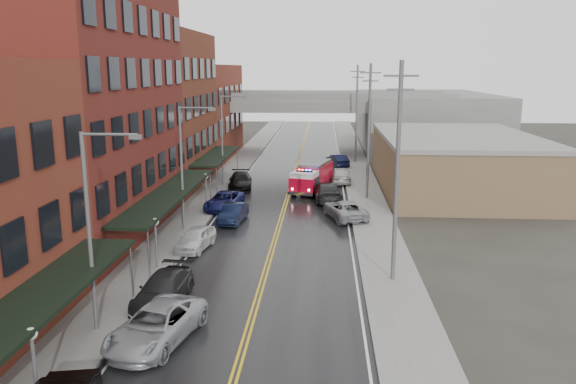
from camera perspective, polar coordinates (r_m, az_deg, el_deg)
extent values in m
cube|color=black|center=(46.26, -0.49, -2.02)|extent=(11.00, 160.00, 0.02)
cube|color=slate|center=(47.33, -9.34, -1.77)|extent=(3.00, 160.00, 0.15)
cube|color=slate|center=(46.30, 8.56, -2.06)|extent=(3.00, 160.00, 0.15)
cube|color=gray|center=(46.99, -7.38, -1.81)|extent=(0.30, 160.00, 0.15)
cube|color=gray|center=(46.19, 6.52, -2.04)|extent=(0.30, 160.00, 0.15)
cube|color=#5A1A18|center=(41.25, -20.23, 8.12)|extent=(9.00, 20.00, 18.00)
cube|color=brown|center=(57.76, -13.12, 8.10)|extent=(9.00, 15.00, 15.00)
cube|color=maroon|center=(74.75, -9.20, 8.03)|extent=(9.00, 20.00, 12.00)
cube|color=olive|center=(56.85, 16.60, 2.76)|extent=(14.00, 22.00, 5.00)
cube|color=slate|center=(86.27, 13.63, 7.08)|extent=(18.00, 30.00, 8.00)
cube|color=black|center=(23.22, -24.78, -10.44)|extent=(2.60, 16.00, 0.18)
cylinder|color=slate|center=(29.75, -15.60, -7.82)|extent=(0.10, 0.10, 3.00)
cube|color=black|center=(40.12, -11.99, -0.16)|extent=(2.60, 18.00, 0.18)
cylinder|color=slate|center=(32.25, -13.98, -6.13)|extent=(0.10, 0.10, 3.00)
cylinder|color=slate|center=(48.33, -7.88, 0.31)|extent=(0.10, 0.10, 3.00)
cube|color=black|center=(56.87, -7.28, 3.69)|extent=(2.60, 13.00, 0.18)
cylinder|color=slate|center=(51.02, -7.26, 0.97)|extent=(0.10, 0.10, 3.00)
cylinder|color=slate|center=(62.84, -5.16, 3.19)|extent=(0.10, 0.10, 3.00)
cylinder|color=#59595B|center=(21.82, -24.30, -16.55)|extent=(0.14, 0.14, 2.80)
sphere|color=silver|center=(21.16, -24.67, -12.97)|extent=(0.44, 0.44, 0.44)
cylinder|color=#59595B|center=(33.75, -13.24, -5.44)|extent=(0.14, 0.14, 2.80)
sphere|color=silver|center=(33.32, -13.36, -2.98)|extent=(0.44, 0.44, 0.44)
cylinder|color=#59595B|center=(46.84, -8.32, -0.22)|extent=(0.14, 0.14, 2.80)
sphere|color=silver|center=(46.53, -8.38, 1.58)|extent=(0.44, 0.44, 0.44)
cylinder|color=#59595B|center=(25.82, -19.54, -4.20)|extent=(0.18, 0.18, 9.00)
cylinder|color=#59595B|center=(24.51, -17.70, 5.60)|extent=(2.40, 0.12, 0.12)
cube|color=#59595B|center=(24.14, -15.24, 5.41)|extent=(0.50, 0.22, 0.18)
cylinder|color=#59595B|center=(40.59, -10.76, 2.20)|extent=(0.18, 0.18, 9.00)
cylinder|color=#59595B|center=(39.78, -9.32, 8.44)|extent=(2.40, 0.12, 0.12)
cube|color=#59595B|center=(39.55, -7.75, 8.32)|extent=(0.50, 0.22, 0.18)
cylinder|color=#59595B|center=(56.05, -6.71, 5.12)|extent=(0.18, 0.18, 9.00)
cylinder|color=#59595B|center=(55.46, -5.59, 9.64)|extent=(2.40, 0.12, 0.12)
cube|color=#59595B|center=(55.30, -4.45, 9.55)|extent=(0.50, 0.22, 0.18)
cylinder|color=#59595B|center=(30.44, 11.01, 1.67)|extent=(0.24, 0.24, 12.00)
cube|color=#59595B|center=(29.93, 11.43, 11.50)|extent=(1.80, 0.12, 0.12)
cube|color=#59595B|center=(29.94, 11.38, 10.16)|extent=(1.40, 0.12, 0.12)
cylinder|color=#59595B|center=(50.14, 8.21, 5.95)|extent=(0.24, 0.24, 12.00)
cube|color=#59595B|center=(49.82, 8.39, 11.90)|extent=(1.80, 0.12, 0.12)
cube|color=#59595B|center=(49.83, 8.37, 11.10)|extent=(1.40, 0.12, 0.12)
cylinder|color=#59595B|center=(70.00, 6.97, 7.80)|extent=(0.24, 0.24, 12.00)
cube|color=#59595B|center=(69.78, 7.09, 12.06)|extent=(1.80, 0.12, 0.12)
cube|color=#59595B|center=(69.79, 7.07, 11.49)|extent=(1.40, 0.12, 0.12)
cube|color=slate|center=(76.89, 1.28, 8.86)|extent=(40.00, 10.00, 1.50)
cube|color=slate|center=(78.47, -6.83, 6.10)|extent=(1.60, 8.00, 6.00)
cube|color=slate|center=(77.53, 9.46, 5.95)|extent=(1.60, 8.00, 6.00)
cube|color=#B80821|center=(54.99, 2.77, 1.81)|extent=(3.53, 5.48, 1.93)
cube|color=#B80821|center=(51.67, 1.67, 0.82)|extent=(2.84, 2.90, 1.38)
cube|color=silver|center=(51.49, 1.68, 1.82)|extent=(2.68, 2.70, 0.46)
cube|color=black|center=(51.79, 1.74, 1.15)|extent=(2.62, 2.02, 0.74)
cube|color=slate|center=(54.80, 2.78, 2.95)|extent=(3.21, 5.07, 0.28)
cube|color=black|center=(51.44, 1.68, 2.15)|extent=(1.49, 0.63, 0.13)
sphere|color=#FF0C0C|center=(51.57, 1.15, 2.26)|extent=(0.18, 0.18, 0.18)
sphere|color=#1933FF|center=(51.28, 2.22, 2.20)|extent=(0.18, 0.18, 0.18)
cylinder|color=black|center=(52.03, 0.57, 0.12)|extent=(0.97, 0.55, 0.92)
cylinder|color=black|center=(51.45, 2.72, -0.03)|extent=(0.97, 0.55, 0.92)
cylinder|color=black|center=(55.03, 1.62, 0.80)|extent=(0.97, 0.55, 0.92)
cylinder|color=black|center=(54.48, 3.65, 0.66)|extent=(0.97, 0.55, 0.92)
cylinder|color=black|center=(57.19, 2.30, 1.24)|extent=(0.97, 0.55, 0.92)
cylinder|color=black|center=(56.66, 4.26, 1.11)|extent=(0.97, 0.55, 0.92)
imported|color=#9EA0A6|center=(25.41, -13.21, -13.03)|extent=(3.82, 6.10, 1.57)
imported|color=black|center=(29.26, -12.56, -9.61)|extent=(2.45, 5.23, 1.48)
imported|color=silver|center=(37.20, -9.37, -4.69)|extent=(2.34, 4.40, 1.43)
imported|color=black|center=(43.24, -5.59, -2.15)|extent=(1.92, 4.45, 1.43)
imported|color=navy|center=(47.19, -6.48, -0.91)|extent=(2.98, 5.50, 1.47)
imported|color=black|center=(55.08, -4.88, 1.12)|extent=(2.78, 5.61, 1.57)
imported|color=gray|center=(44.25, 5.81, -1.78)|extent=(3.86, 5.77, 1.47)
imported|color=black|center=(50.04, 3.98, 0.03)|extent=(2.91, 5.95, 1.67)
imported|color=#BCBCBC|center=(57.92, 5.34, 1.73)|extent=(2.15, 4.99, 1.68)
imported|color=black|center=(67.76, 5.04, 3.22)|extent=(2.90, 4.80, 1.49)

